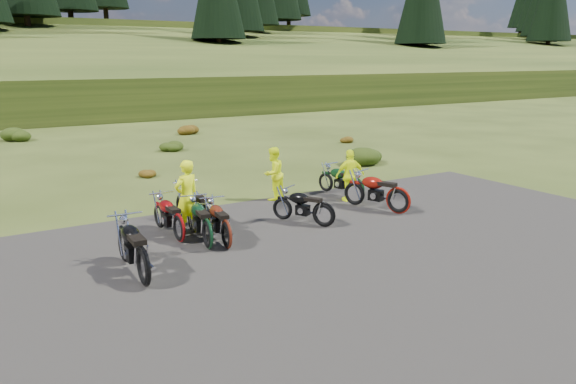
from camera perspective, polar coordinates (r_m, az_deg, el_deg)
ground at (r=13.48m, az=-0.60°, el=-5.29°), size 300.00×300.00×0.00m
gravel_pad at (r=11.91m, az=4.40°, el=-7.92°), size 20.00×12.00×0.04m
hill_slope at (r=61.46m, az=-25.56°, el=8.15°), size 300.00×45.97×9.37m
shrub_3 at (r=33.24m, az=-25.78°, el=5.47°), size 1.56×1.56×0.92m
shrub_4 at (r=21.47m, az=-14.26°, el=2.04°), size 0.77×0.77×0.45m
shrub_5 at (r=27.31m, az=-11.83°, el=4.72°), size 1.03×1.03×0.61m
shrub_6 at (r=33.23m, az=-10.25°, el=6.45°), size 1.30×1.30×0.77m
shrub_7 at (r=23.69m, az=7.86°, el=3.95°), size 1.56×1.56×0.92m
shrub_8 at (r=29.62m, az=5.72°, el=5.45°), size 0.77×0.77×0.45m
motorcycle_0 at (r=11.39m, az=-14.32°, el=-9.35°), size 0.81×2.27×1.18m
motorcycle_1 at (r=13.79m, az=-10.94°, el=-5.10°), size 0.70×1.98×1.03m
motorcycle_2 at (r=13.19m, az=-8.10°, el=-5.85°), size 0.93×2.10×1.06m
motorcycle_3 at (r=14.40m, az=-8.16°, el=-4.19°), size 0.86×2.23×1.14m
motorcycle_4 at (r=13.16m, az=-6.21°, el=-5.83°), size 0.88×2.00×1.01m
motorcycle_5 at (r=14.74m, az=3.64°, el=-3.65°), size 1.45×1.95×0.98m
motorcycle_6 at (r=16.23m, az=11.08°, el=-2.26°), size 1.42×2.29×1.14m
motorcycle_7 at (r=17.65m, az=6.87°, el=-0.83°), size 0.98×2.05×1.03m
person_middle at (r=14.18m, az=-10.25°, el=-0.62°), size 0.77×0.61×1.87m
person_right_a at (r=17.33m, az=-1.52°, el=1.78°), size 0.99×0.91×1.64m
person_right_b at (r=17.27m, az=6.32°, el=1.59°), size 1.00×0.59×1.60m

